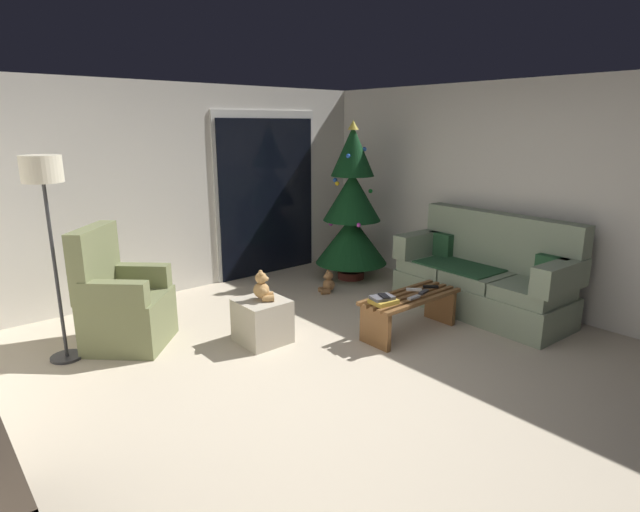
# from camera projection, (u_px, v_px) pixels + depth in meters

# --- Properties ---
(ground_plane) EXTENTS (7.00, 7.00, 0.00)m
(ground_plane) POSITION_uv_depth(u_px,v_px,m) (338.00, 382.00, 4.10)
(ground_plane) COLOR beige
(wall_back) EXTENTS (5.72, 0.12, 2.50)m
(wall_back) POSITION_uv_depth(u_px,v_px,m) (168.00, 191.00, 6.05)
(wall_back) COLOR silver
(wall_back) RESTS_ON ground
(wall_right) EXTENTS (0.12, 6.00, 2.50)m
(wall_right) POSITION_uv_depth(u_px,v_px,m) (532.00, 197.00, 5.56)
(wall_right) COLOR silver
(wall_right) RESTS_ON ground
(patio_door_frame) EXTENTS (1.60, 0.02, 2.20)m
(patio_door_frame) POSITION_uv_depth(u_px,v_px,m) (267.00, 194.00, 6.89)
(patio_door_frame) COLOR silver
(patio_door_frame) RESTS_ON ground
(patio_door_glass) EXTENTS (1.50, 0.02, 2.10)m
(patio_door_glass) POSITION_uv_depth(u_px,v_px,m) (268.00, 198.00, 6.89)
(patio_door_glass) COLOR black
(patio_door_glass) RESTS_ON ground
(couch) EXTENTS (0.86, 1.97, 1.08)m
(couch) POSITION_uv_depth(u_px,v_px,m) (484.00, 277.00, 5.57)
(couch) COLOR gray
(couch) RESTS_ON ground
(coffee_table) EXTENTS (1.10, 0.40, 0.40)m
(coffee_table) POSITION_uv_depth(u_px,v_px,m) (410.00, 308.00, 5.01)
(coffee_table) COLOR brown
(coffee_table) RESTS_ON ground
(remote_silver) EXTENTS (0.16, 0.05, 0.02)m
(remote_silver) POSITION_uv_depth(u_px,v_px,m) (414.00, 298.00, 4.86)
(remote_silver) COLOR #ADADB2
(remote_silver) RESTS_ON coffee_table
(remote_graphite) EXTENTS (0.16, 0.08, 0.02)m
(remote_graphite) POSITION_uv_depth(u_px,v_px,m) (424.00, 292.00, 5.02)
(remote_graphite) COLOR #333338
(remote_graphite) RESTS_ON coffee_table
(remote_black) EXTENTS (0.14, 0.14, 0.02)m
(remote_black) POSITION_uv_depth(u_px,v_px,m) (431.00, 287.00, 5.19)
(remote_black) COLOR black
(remote_black) RESTS_ON coffee_table
(remote_white) EXTENTS (0.14, 0.14, 0.02)m
(remote_white) POSITION_uv_depth(u_px,v_px,m) (414.00, 290.00, 5.10)
(remote_white) COLOR silver
(remote_white) RESTS_ON coffee_table
(book_stack) EXTENTS (0.25, 0.22, 0.07)m
(book_stack) POSITION_uv_depth(u_px,v_px,m) (383.00, 300.00, 4.73)
(book_stack) COLOR #B79333
(book_stack) RESTS_ON coffee_table
(cell_phone) EXTENTS (0.12, 0.16, 0.01)m
(cell_phone) POSITION_uv_depth(u_px,v_px,m) (384.00, 296.00, 4.72)
(cell_phone) COLOR black
(cell_phone) RESTS_ON book_stack
(christmas_tree) EXTENTS (0.95, 0.95, 2.07)m
(christmas_tree) POSITION_uv_depth(u_px,v_px,m) (352.00, 211.00, 6.64)
(christmas_tree) COLOR #4C1E19
(christmas_tree) RESTS_ON ground
(armchair) EXTENTS (0.97, 0.97, 1.13)m
(armchair) POSITION_uv_depth(u_px,v_px,m) (122.00, 304.00, 4.71)
(armchair) COLOR olive
(armchair) RESTS_ON ground
(floor_lamp) EXTENTS (0.32, 0.32, 1.78)m
(floor_lamp) POSITION_uv_depth(u_px,v_px,m) (44.00, 190.00, 4.14)
(floor_lamp) COLOR #2D2D30
(floor_lamp) RESTS_ON ground
(ottoman) EXTENTS (0.44, 0.44, 0.42)m
(ottoman) POSITION_uv_depth(u_px,v_px,m) (262.00, 321.00, 4.82)
(ottoman) COLOR #B2A893
(ottoman) RESTS_ON ground
(teddy_bear_honey) EXTENTS (0.22, 0.21, 0.29)m
(teddy_bear_honey) POSITION_uv_depth(u_px,v_px,m) (262.00, 288.00, 4.74)
(teddy_bear_honey) COLOR tan
(teddy_bear_honey) RESTS_ON ottoman
(teddy_bear_chestnut_by_tree) EXTENTS (0.21, 0.21, 0.29)m
(teddy_bear_chestnut_by_tree) POSITION_uv_depth(u_px,v_px,m) (328.00, 283.00, 6.25)
(teddy_bear_chestnut_by_tree) COLOR brown
(teddy_bear_chestnut_by_tree) RESTS_ON ground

